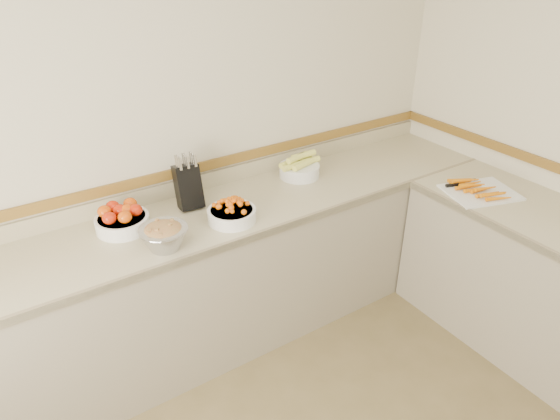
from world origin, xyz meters
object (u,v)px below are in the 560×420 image
knife_block (188,185)px  rhubarb_bowl (164,236)px  cherry_tomato_bowl (232,213)px  tomato_bowl (122,219)px  corn_bowl (299,168)px  cutting_board (479,190)px

knife_block → rhubarb_bowl: (-0.29, -0.34, -0.06)m
cherry_tomato_bowl → tomato_bowl: bearing=155.5°
cherry_tomato_bowl → corn_bowl: (0.64, 0.26, 0.01)m
knife_block → corn_bowl: 0.77m
knife_block → corn_bowl: (0.77, -0.02, -0.08)m
cutting_board → rhubarb_bowl: bearing=165.4°
cherry_tomato_bowl → corn_bowl: corn_bowl is taller
knife_block → corn_bowl: knife_block is taller
knife_block → cherry_tomato_bowl: size_ratio=1.23×
corn_bowl → rhubarb_bowl: size_ratio=1.16×
knife_block → tomato_bowl: 0.41m
tomato_bowl → cutting_board: tomato_bowl is taller
knife_block → cherry_tomato_bowl: 0.32m
tomato_bowl → cutting_board: bearing=-21.7°
cutting_board → corn_bowl: bearing=134.3°
cherry_tomato_bowl → rhubarb_bowl: 0.42m
corn_bowl → rhubarb_bowl: (-1.06, -0.32, 0.01)m
tomato_bowl → rhubarb_bowl: size_ratio=1.14×
knife_block → cutting_board: 1.76m
knife_block → cherry_tomato_bowl: bearing=-66.0°
corn_bowl → rhubarb_bowl: corn_bowl is taller
rhubarb_bowl → tomato_bowl: bearing=111.5°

